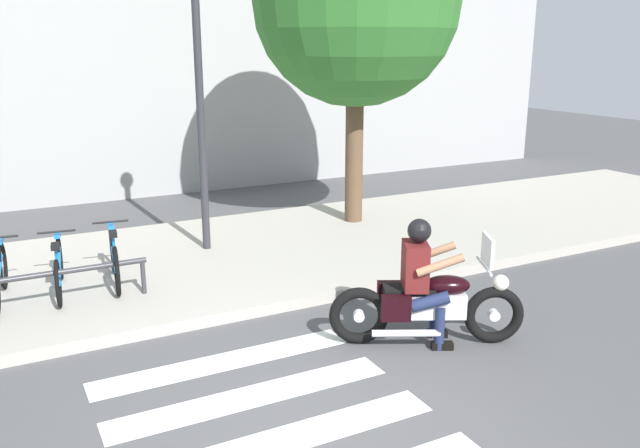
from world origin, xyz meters
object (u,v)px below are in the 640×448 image
(bicycle_3, at_px, (59,267))
(street_lamp, at_px, (199,85))
(bike_rack, at_px, (0,284))
(tree_near_rack, at_px, (356,2))
(rider, at_px, (422,273))
(motorcycle, at_px, (428,304))
(bicycle_4, at_px, (114,258))

(bicycle_3, bearing_deg, street_lamp, 22.59)
(bike_rack, relative_size, street_lamp, 0.76)
(bike_rack, distance_m, tree_near_rack, 7.07)
(rider, xyz_separation_m, bicycle_3, (-3.45, 3.15, -0.35))
(motorcycle, bearing_deg, bicycle_3, 137.76)
(motorcycle, relative_size, rider, 1.38)
(street_lamp, bearing_deg, motorcycle, -73.48)
(motorcycle, bearing_deg, street_lamp, 106.52)
(rider, xyz_separation_m, street_lamp, (-1.16, 4.10, 1.86))
(tree_near_rack, bearing_deg, bike_rack, -162.12)
(tree_near_rack, bearing_deg, street_lamp, -172.19)
(rider, bearing_deg, bicycle_4, 131.04)
(bicycle_3, relative_size, tree_near_rack, 0.29)
(motorcycle, height_order, rider, rider)
(bicycle_3, relative_size, street_lamp, 0.37)
(motorcycle, xyz_separation_m, bicycle_4, (-2.81, 3.19, 0.04))
(motorcycle, height_order, bicycle_3, motorcycle)
(bicycle_4, relative_size, street_lamp, 0.36)
(bike_rack, bearing_deg, tree_near_rack, 17.88)
(motorcycle, bearing_deg, bike_rack, 148.00)
(bike_rack, height_order, tree_near_rack, tree_near_rack)
(bicycle_4, height_order, bike_rack, bicycle_4)
(bike_rack, xyz_separation_m, street_lamp, (2.99, 1.51, 2.13))
(bicycle_3, xyz_separation_m, bicycle_4, (0.70, -0.00, 0.02))
(bicycle_4, bearing_deg, street_lamp, 31.04)
(rider, distance_m, bicycle_3, 4.68)
(motorcycle, bearing_deg, rider, 150.86)
(bicycle_3, height_order, tree_near_rack, tree_near_rack)
(bike_rack, relative_size, tree_near_rack, 0.59)
(rider, relative_size, bicycle_4, 0.91)
(motorcycle, height_order, bicycle_4, motorcycle)
(rider, xyz_separation_m, bike_rack, (-4.15, 2.60, -0.28))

